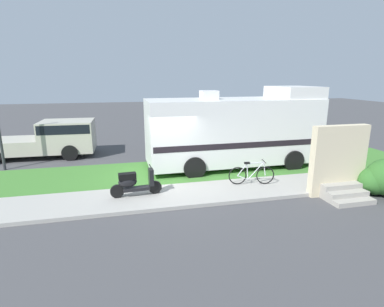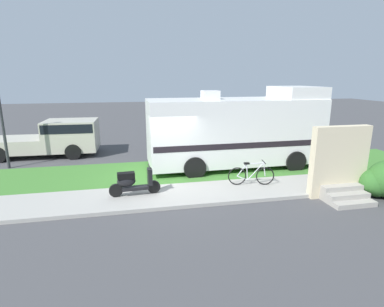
# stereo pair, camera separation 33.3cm
# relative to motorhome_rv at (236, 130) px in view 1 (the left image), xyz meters

# --- Properties ---
(ground_plane) EXTENTS (80.00, 80.00, 0.00)m
(ground_plane) POSITION_rel_motorhome_rv_xyz_m (-3.33, -1.76, -1.68)
(ground_plane) COLOR #424244
(sidewalk) EXTENTS (24.00, 2.00, 0.12)m
(sidewalk) POSITION_rel_motorhome_rv_xyz_m (-3.33, -2.96, -1.62)
(sidewalk) COLOR #9E9B93
(sidewalk) RESTS_ON ground
(grass_strip) EXTENTS (24.00, 3.40, 0.08)m
(grass_strip) POSITION_rel_motorhome_rv_xyz_m (-3.33, -0.26, -1.64)
(grass_strip) COLOR #3D752D
(grass_strip) RESTS_ON ground
(motorhome_rv) EXTENTS (7.54, 2.71, 3.53)m
(motorhome_rv) POSITION_rel_motorhome_rv_xyz_m (0.00, 0.00, 0.00)
(motorhome_rv) COLOR silver
(motorhome_rv) RESTS_ON ground
(scooter) EXTENTS (1.69, 0.50, 0.97)m
(scooter) POSITION_rel_motorhome_rv_xyz_m (-4.58, -2.79, -1.10)
(scooter) COLOR black
(scooter) RESTS_ON ground
(bicycle) EXTENTS (1.65, 0.52, 0.88)m
(bicycle) POSITION_rel_motorhome_rv_xyz_m (-0.37, -2.65, -1.18)
(bicycle) COLOR black
(bicycle) RESTS_ON ground
(pickup_truck_near) EXTENTS (5.68, 2.31, 1.80)m
(pickup_truck_near) POSITION_rel_motorhome_rv_xyz_m (-8.40, 3.84, -0.71)
(pickup_truck_near) COLOR #B7B29E
(pickup_truck_near) RESTS_ON ground
(porch_steps) EXTENTS (2.00, 1.26, 2.40)m
(porch_steps) POSITION_rel_motorhome_rv_xyz_m (2.16, -4.05, -0.71)
(porch_steps) COLOR #9E998E
(porch_steps) RESTS_ON ground
(bottle_green) EXTENTS (0.08, 0.08, 0.28)m
(bottle_green) POSITION_rel_motorhome_rv_xyz_m (3.00, -3.38, -1.44)
(bottle_green) COLOR navy
(bottle_green) RESTS_ON ground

